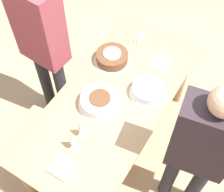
{
  "coord_description": "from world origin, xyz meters",
  "views": [
    {
      "loc": [
        1.19,
        0.73,
        2.83
      ],
      "look_at": [
        0.0,
        0.0,
        0.81
      ],
      "focal_mm": 50.0,
      "sensor_mm": 36.0,
      "label": 1
    }
  ],
  "objects_px": {
    "cake_back_decorated": "(148,91)",
    "wine_glass_far": "(82,126)",
    "wine_glass_near": "(73,138)",
    "person_cutting": "(41,38)",
    "cake_center_white": "(100,101)",
    "person_watching": "(200,148)",
    "cake_front_chocolate": "(112,57)"
  },
  "relations": [
    {
      "from": "cake_back_decorated",
      "to": "wine_glass_far",
      "type": "distance_m",
      "value": 0.64
    },
    {
      "from": "cake_front_chocolate",
      "to": "wine_glass_near",
      "type": "xyz_separation_m",
      "value": [
        0.85,
        0.21,
        0.11
      ]
    },
    {
      "from": "wine_glass_near",
      "to": "person_cutting",
      "type": "relative_size",
      "value": 0.13
    },
    {
      "from": "cake_front_chocolate",
      "to": "wine_glass_near",
      "type": "distance_m",
      "value": 0.88
    },
    {
      "from": "cake_center_white",
      "to": "wine_glass_near",
      "type": "xyz_separation_m",
      "value": [
        0.41,
        0.05,
        0.11
      ]
    },
    {
      "from": "cake_front_chocolate",
      "to": "wine_glass_far",
      "type": "relative_size",
      "value": 1.49
    },
    {
      "from": "person_watching",
      "to": "cake_back_decorated",
      "type": "bearing_deg",
      "value": -41.4
    },
    {
      "from": "cake_back_decorated",
      "to": "person_cutting",
      "type": "height_order",
      "value": "person_cutting"
    },
    {
      "from": "cake_front_chocolate",
      "to": "person_watching",
      "type": "xyz_separation_m",
      "value": [
        0.49,
        0.98,
        0.15
      ]
    },
    {
      "from": "wine_glass_far",
      "to": "cake_front_chocolate",
      "type": "bearing_deg",
      "value": -165.02
    },
    {
      "from": "cake_back_decorated",
      "to": "wine_glass_near",
      "type": "relative_size",
      "value": 1.28
    },
    {
      "from": "wine_glass_far",
      "to": "person_cutting",
      "type": "relative_size",
      "value": 0.12
    },
    {
      "from": "cake_front_chocolate",
      "to": "person_watching",
      "type": "distance_m",
      "value": 1.1
    },
    {
      "from": "cake_front_chocolate",
      "to": "cake_back_decorated",
      "type": "bearing_deg",
      "value": 70.63
    },
    {
      "from": "cake_front_chocolate",
      "to": "wine_glass_far",
      "type": "xyz_separation_m",
      "value": [
        0.74,
        0.2,
        0.1
      ]
    },
    {
      "from": "wine_glass_near",
      "to": "person_cutting",
      "type": "height_order",
      "value": "person_cutting"
    },
    {
      "from": "cake_front_chocolate",
      "to": "wine_glass_far",
      "type": "distance_m",
      "value": 0.77
    },
    {
      "from": "cake_center_white",
      "to": "cake_back_decorated",
      "type": "bearing_deg",
      "value": 137.3
    },
    {
      "from": "wine_glass_far",
      "to": "person_cutting",
      "type": "distance_m",
      "value": 0.82
    },
    {
      "from": "cake_back_decorated",
      "to": "person_watching",
      "type": "distance_m",
      "value": 0.67
    },
    {
      "from": "cake_center_white",
      "to": "person_watching",
      "type": "distance_m",
      "value": 0.83
    },
    {
      "from": "cake_center_white",
      "to": "cake_back_decorated",
      "type": "height_order",
      "value": "cake_center_white"
    },
    {
      "from": "wine_glass_near",
      "to": "person_watching",
      "type": "relative_size",
      "value": 0.14
    },
    {
      "from": "cake_back_decorated",
      "to": "person_watching",
      "type": "relative_size",
      "value": 0.19
    },
    {
      "from": "wine_glass_near",
      "to": "wine_glass_far",
      "type": "relative_size",
      "value": 1.09
    },
    {
      "from": "cake_back_decorated",
      "to": "wine_glass_far",
      "type": "bearing_deg",
      "value": -21.56
    },
    {
      "from": "cake_front_chocolate",
      "to": "wine_glass_near",
      "type": "relative_size",
      "value": 1.37
    },
    {
      "from": "person_cutting",
      "to": "person_watching",
      "type": "height_order",
      "value": "person_cutting"
    },
    {
      "from": "person_cutting",
      "to": "cake_back_decorated",
      "type": "bearing_deg",
      "value": 13.43
    },
    {
      "from": "cake_front_chocolate",
      "to": "wine_glass_far",
      "type": "bearing_deg",
      "value": 14.98
    },
    {
      "from": "cake_center_white",
      "to": "cake_front_chocolate",
      "type": "bearing_deg",
      "value": -160.13
    },
    {
      "from": "cake_center_white",
      "to": "person_cutting",
      "type": "bearing_deg",
      "value": -102.63
    }
  ]
}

